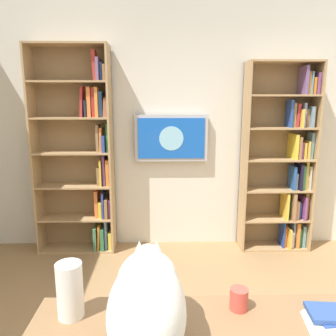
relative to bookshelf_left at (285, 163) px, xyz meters
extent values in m
cube|color=silver|center=(1.21, -0.17, 0.36)|extent=(4.52, 0.06, 2.70)
cube|color=tan|center=(-0.28, 0.02, 0.05)|extent=(0.02, 0.28, 2.07)
cube|color=tan|center=(0.46, 0.02, 0.05)|extent=(0.02, 0.28, 2.07)
cube|color=#93754E|center=(0.09, -0.11, 0.05)|extent=(0.77, 0.01, 2.07)
cube|color=tan|center=(0.09, 0.02, -0.98)|extent=(0.72, 0.27, 0.02)
cube|color=tan|center=(0.09, 0.02, -0.64)|extent=(0.72, 0.27, 0.02)
cube|color=tan|center=(0.09, 0.02, -0.29)|extent=(0.72, 0.27, 0.02)
cube|color=tan|center=(0.09, 0.02, 0.05)|extent=(0.72, 0.27, 0.02)
cube|color=tan|center=(0.09, 0.02, 0.39)|extent=(0.72, 0.27, 0.02)
cube|color=tan|center=(0.09, 0.02, 0.73)|extent=(0.72, 0.27, 0.02)
cube|color=tan|center=(0.09, 0.02, 1.07)|extent=(0.72, 0.27, 0.02)
cube|color=#6B9E9C|center=(-0.25, 0.02, -0.84)|extent=(0.03, 0.17, 0.25)
cube|color=#3F7E4E|center=(-0.20, 0.03, -0.86)|extent=(0.03, 0.13, 0.22)
cube|color=orange|center=(-0.17, 0.01, -0.82)|extent=(0.03, 0.22, 0.29)
cube|color=#6E90B3|center=(-0.13, 0.02, -0.82)|extent=(0.02, 0.14, 0.30)
cube|color=silver|center=(-0.11, 0.03, -0.87)|extent=(0.03, 0.17, 0.18)
cube|color=gold|center=(-0.07, 0.04, -0.85)|extent=(0.02, 0.23, 0.23)
cube|color=orange|center=(-0.04, 0.02, -0.85)|extent=(0.02, 0.12, 0.23)
cube|color=#253F93|center=(-0.01, 0.02, -0.82)|extent=(0.02, 0.16, 0.30)
cube|color=olive|center=(-0.24, 0.03, -0.47)|extent=(0.04, 0.14, 0.30)
cube|color=#854586|center=(-0.21, 0.03, -0.50)|extent=(0.02, 0.23, 0.26)
cube|color=#394B96|center=(-0.18, 0.01, -0.53)|extent=(0.03, 0.15, 0.19)
cube|color=#9C7147|center=(-0.13, 0.03, -0.52)|extent=(0.03, 0.19, 0.21)
cube|color=#9A704F|center=(-0.09, 0.03, -0.47)|extent=(0.03, 0.24, 0.30)
cube|color=#327A4A|center=(-0.05, 0.01, -0.48)|extent=(0.03, 0.14, 0.30)
cube|color=yellow|center=(-0.01, 0.04, -0.47)|extent=(0.02, 0.22, 0.30)
cube|color=beige|center=(-0.25, 0.03, -0.15)|extent=(0.02, 0.17, 0.26)
cube|color=yellow|center=(-0.22, 0.02, -0.13)|extent=(0.03, 0.13, 0.31)
cube|color=#417954|center=(-0.18, 0.01, -0.15)|extent=(0.03, 0.20, 0.27)
cube|color=black|center=(-0.15, 0.03, -0.14)|extent=(0.03, 0.22, 0.29)
cube|color=silver|center=(-0.11, 0.01, -0.19)|extent=(0.02, 0.17, 0.18)
cube|color=#265093|center=(-0.08, 0.04, -0.15)|extent=(0.04, 0.17, 0.26)
cube|color=#6B99A3|center=(-0.25, 0.03, 0.20)|extent=(0.04, 0.14, 0.28)
cube|color=gold|center=(-0.21, 0.02, 0.15)|extent=(0.02, 0.19, 0.19)
cube|color=gold|center=(-0.18, 0.02, 0.14)|extent=(0.03, 0.16, 0.18)
cube|color=#7E4183|center=(-0.14, 0.03, 0.15)|extent=(0.02, 0.16, 0.18)
cube|color=#9B653F|center=(-0.11, 0.03, 0.18)|extent=(0.03, 0.20, 0.24)
cube|color=yellow|center=(-0.07, 0.01, 0.19)|extent=(0.03, 0.24, 0.27)
cube|color=orange|center=(-0.25, 0.01, 0.51)|extent=(0.02, 0.12, 0.22)
cube|color=#6D8FA1|center=(-0.22, 0.04, 0.51)|extent=(0.03, 0.17, 0.22)
cube|color=#A56545|center=(-0.18, 0.02, 0.49)|extent=(0.04, 0.12, 0.19)
cube|color=#728EA8|center=(-0.14, 0.03, 0.52)|extent=(0.03, 0.14, 0.25)
cube|color=#EBB945|center=(-0.11, 0.04, 0.49)|extent=(0.03, 0.19, 0.19)
cube|color=#AD2D37|center=(-0.07, 0.02, 0.52)|extent=(0.04, 0.13, 0.25)
cube|color=olive|center=(-0.04, 0.01, 0.53)|extent=(0.03, 0.14, 0.26)
cube|color=#28469B|center=(0.00, 0.03, 0.54)|extent=(0.03, 0.15, 0.29)
cube|color=#7E4781|center=(-0.25, 0.02, 0.85)|extent=(0.02, 0.22, 0.22)
cube|color=orange|center=(-0.22, 0.03, 0.82)|extent=(0.03, 0.15, 0.17)
cube|color=#6C90A6|center=(-0.19, 0.03, 0.85)|extent=(0.02, 0.16, 0.23)
cube|color=olive|center=(-0.16, 0.01, 0.85)|extent=(0.05, 0.19, 0.23)
cube|color=slate|center=(-0.12, 0.02, 0.88)|extent=(0.03, 0.21, 0.29)
cube|color=tan|center=(1.91, 0.02, 0.13)|extent=(0.02, 0.28, 2.23)
cube|color=tan|center=(2.73, 0.02, 0.13)|extent=(0.02, 0.28, 2.23)
cube|color=#93754E|center=(2.32, -0.11, 0.13)|extent=(0.84, 0.01, 2.23)
cube|color=tan|center=(2.32, 0.02, -0.98)|extent=(0.79, 0.27, 0.02)
cube|color=tan|center=(2.32, 0.02, -0.61)|extent=(0.79, 0.27, 0.02)
cube|color=tan|center=(2.32, 0.02, -0.24)|extent=(0.79, 0.27, 0.02)
cube|color=tan|center=(2.32, 0.02, 0.13)|extent=(0.79, 0.27, 0.02)
cube|color=tan|center=(2.32, 0.02, 0.50)|extent=(0.79, 0.27, 0.02)
cube|color=tan|center=(2.32, 0.02, 0.86)|extent=(0.79, 0.27, 0.02)
cube|color=tan|center=(2.32, 0.02, 1.23)|extent=(0.79, 0.27, 0.02)
cube|color=yellow|center=(1.95, 0.03, -0.87)|extent=(0.04, 0.15, 0.19)
cube|color=#6C8DAE|center=(1.99, 0.02, -0.80)|extent=(0.02, 0.17, 0.33)
cube|color=#336F49|center=(2.03, 0.04, -0.84)|extent=(0.04, 0.21, 0.25)
cube|color=orange|center=(2.07, 0.03, -0.83)|extent=(0.04, 0.18, 0.28)
cube|color=#437953|center=(2.11, 0.03, -0.84)|extent=(0.03, 0.23, 0.26)
cube|color=#82468F|center=(1.94, 0.03, -0.50)|extent=(0.02, 0.14, 0.20)
cube|color=olive|center=(1.98, 0.04, -0.49)|extent=(0.03, 0.20, 0.22)
cube|color=#334397|center=(2.01, 0.02, -0.45)|extent=(0.02, 0.20, 0.29)
cube|color=gold|center=(2.05, 0.02, -0.51)|extent=(0.04, 0.19, 0.18)
cube|color=orange|center=(2.09, 0.01, -0.45)|extent=(0.04, 0.15, 0.30)
cube|color=orange|center=(1.95, 0.02, -0.09)|extent=(0.03, 0.18, 0.28)
cube|color=#704481|center=(1.99, 0.02, -0.06)|extent=(0.02, 0.18, 0.33)
cube|color=gold|center=(2.02, 0.04, -0.09)|extent=(0.02, 0.17, 0.28)
cube|color=olive|center=(2.05, 0.01, -0.13)|extent=(0.03, 0.18, 0.20)
cube|color=#2C8143|center=(1.94, 0.02, 0.29)|extent=(0.02, 0.14, 0.30)
cube|color=navy|center=(1.98, 0.02, 0.23)|extent=(0.03, 0.22, 0.17)
cube|color=orange|center=(2.01, 0.04, 0.27)|extent=(0.03, 0.13, 0.26)
cube|color=olive|center=(2.04, 0.02, 0.28)|extent=(0.03, 0.17, 0.29)
cube|color=#A06147|center=(1.95, 0.02, 0.61)|extent=(0.05, 0.13, 0.20)
cube|color=#2E5488|center=(2.00, 0.02, 0.64)|extent=(0.03, 0.13, 0.26)
cube|color=orange|center=(2.04, 0.03, 0.66)|extent=(0.03, 0.17, 0.31)
cube|color=#AB2B28|center=(2.07, 0.01, 0.66)|extent=(0.03, 0.17, 0.30)
cube|color=orange|center=(2.11, 0.03, 0.66)|extent=(0.04, 0.14, 0.31)
cube|color=#1B232A|center=(2.16, 0.02, 0.59)|extent=(0.03, 0.13, 0.18)
cube|color=#AC2F2F|center=(2.19, 0.03, 0.66)|extent=(0.04, 0.12, 0.31)
cube|color=#94643F|center=(1.95, 0.02, 0.96)|extent=(0.03, 0.19, 0.16)
cube|color=#325697|center=(1.98, 0.01, 0.97)|extent=(0.02, 0.14, 0.18)
cube|color=slate|center=(2.01, 0.02, 0.99)|extent=(0.03, 0.22, 0.23)
cube|color=#B8372B|center=(2.05, 0.03, 1.03)|extent=(0.05, 0.13, 0.30)
cube|color=#B7B7BC|center=(1.26, -0.09, 0.27)|extent=(0.80, 0.06, 0.51)
cube|color=blue|center=(1.26, -0.06, 0.27)|extent=(0.73, 0.01, 0.44)
cylinder|color=#8CCCEA|center=(1.26, -0.05, 0.27)|extent=(0.27, 0.00, 0.27)
ellipsoid|color=white|center=(1.43, 2.47, -0.07)|extent=(0.28, 0.48, 0.33)
ellipsoid|color=white|center=(1.43, 2.37, -0.03)|extent=(0.24, 0.27, 0.25)
sphere|color=white|center=(1.43, 2.31, 0.04)|extent=(0.13, 0.13, 0.13)
cone|color=white|center=(1.39, 2.31, 0.09)|extent=(0.06, 0.06, 0.07)
cone|color=white|center=(1.46, 2.31, 0.09)|extent=(0.06, 0.06, 0.07)
cone|color=beige|center=(1.39, 2.31, 0.08)|extent=(0.03, 0.03, 0.05)
cone|color=beige|center=(1.46, 2.31, 0.08)|extent=(0.03, 0.03, 0.05)
cube|color=white|center=(0.71, 2.39, -0.23)|extent=(0.18, 0.24, 0.01)
cube|color=white|center=(0.71, 2.39, -0.22)|extent=(0.17, 0.23, 0.01)
cylinder|color=white|center=(1.76, 2.27, -0.11)|extent=(0.11, 0.11, 0.24)
cylinder|color=#D84C3F|center=(1.04, 2.24, -0.19)|extent=(0.08, 0.08, 0.10)
cube|color=#2D4C93|center=(0.66, 2.33, -0.22)|extent=(0.16, 0.15, 0.02)
cube|color=#2D4C93|center=(0.66, 2.33, -0.20)|extent=(0.21, 0.15, 0.02)
camera|label=1|loc=(1.38, 3.52, 0.66)|focal=34.97mm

